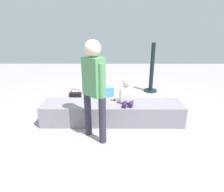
% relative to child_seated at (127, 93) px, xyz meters
% --- Properties ---
extents(ground_plane, '(12.00, 12.00, 0.00)m').
position_rel_child_seated_xyz_m(ground_plane, '(-0.27, 0.03, -0.59)').
color(ground_plane, '#9C9399').
extents(concrete_ledge, '(2.62, 0.58, 0.38)m').
position_rel_child_seated_xyz_m(concrete_ledge, '(-0.27, 0.03, -0.40)').
color(concrete_ledge, gray).
rests_on(concrete_ledge, ground_plane).
extents(child_seated, '(0.28, 0.33, 0.48)m').
position_rel_child_seated_xyz_m(child_seated, '(0.00, 0.00, 0.00)').
color(child_seated, '#2B1845').
rests_on(child_seated, concrete_ledge).
extents(adult_standing, '(0.37, 0.36, 1.56)m').
position_rel_child_seated_xyz_m(adult_standing, '(-0.54, -0.54, 0.35)').
color(adult_standing, '#2C2936').
rests_on(adult_standing, ground_plane).
extents(cake_plate, '(0.22, 0.22, 0.07)m').
position_rel_child_seated_xyz_m(cake_plate, '(-0.26, 0.13, -0.19)').
color(cake_plate, white).
rests_on(cake_plate, concrete_ledge).
extents(gift_bag, '(0.19, 0.10, 0.37)m').
position_rel_child_seated_xyz_m(gift_bag, '(-0.33, 1.15, -0.43)').
color(gift_bag, '#4C99E0').
rests_on(gift_bag, ground_plane).
extents(railing_post, '(0.36, 0.36, 1.34)m').
position_rel_child_seated_xyz_m(railing_post, '(0.80, 1.85, -0.07)').
color(railing_post, black).
rests_on(railing_post, ground_plane).
extents(water_bottle_near_gift, '(0.06, 0.06, 0.19)m').
position_rel_child_seated_xyz_m(water_bottle_near_gift, '(0.40, 0.69, -0.50)').
color(water_bottle_near_gift, silver).
rests_on(water_bottle_near_gift, ground_plane).
extents(party_cup_red, '(0.08, 0.08, 0.11)m').
position_rel_child_seated_xyz_m(party_cup_red, '(0.51, 0.93, -0.54)').
color(party_cup_red, red).
rests_on(party_cup_red, ground_plane).
extents(handbag_black_leather, '(0.28, 0.14, 0.36)m').
position_rel_child_seated_xyz_m(handbag_black_leather, '(-1.15, 0.96, -0.46)').
color(handbag_black_leather, black).
rests_on(handbag_black_leather, ground_plane).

